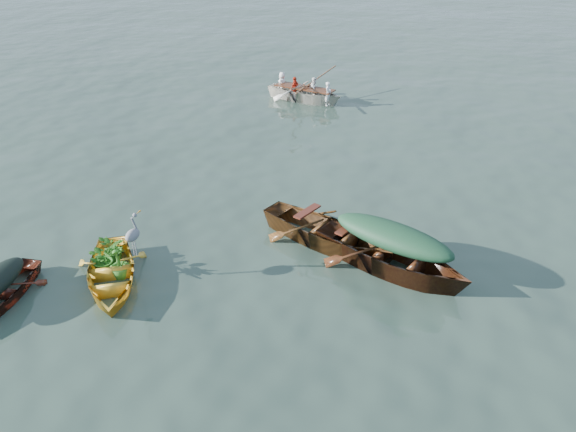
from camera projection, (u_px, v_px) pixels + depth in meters
name	position (u px, v px, depth m)	size (l,w,h in m)	color
ground	(214.00, 341.00, 10.10)	(140.00, 140.00, 0.00)	#31453A
yellow_dinghy	(112.00, 284.00, 11.60)	(1.45, 3.35, 0.91)	gold
dark_covered_boat	(0.00, 303.00, 11.06)	(1.14, 3.06, 0.72)	#531E13
green_tarp_boat	(389.00, 271.00, 12.02)	(1.53, 4.91, 1.18)	#452810
open_wooden_boat	(326.00, 245.00, 12.90)	(1.46, 4.69, 1.11)	#5A3516
rowed_boat	(304.00, 101.00, 22.06)	(1.30, 4.35, 1.04)	white
green_tarp_cover	(393.00, 237.00, 11.60)	(0.84, 2.70, 0.52)	#1A4029
thwart_benches	(327.00, 223.00, 12.62)	(0.88, 2.34, 0.04)	#491B11
heron	(134.00, 242.00, 11.30)	(0.28, 0.40, 0.92)	gray
dinghy_weeds	(109.00, 239.00, 11.69)	(0.70, 0.90, 0.60)	#29701D
rowers	(305.00, 79.00, 21.62)	(1.17, 3.04, 0.76)	white
oars	(305.00, 87.00, 21.79)	(2.60, 0.60, 0.06)	brown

